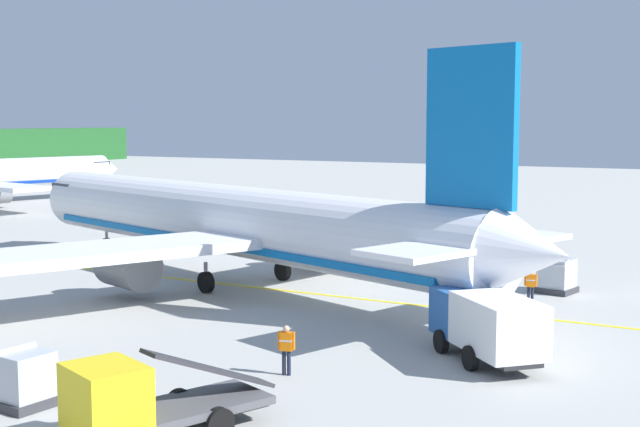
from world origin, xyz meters
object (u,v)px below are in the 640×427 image
object	(u,v)px
cargo_container_near	(556,276)
crew_marshaller	(531,284)
service_truck_baggage	(468,245)
airliner_foreground	(235,223)
service_truck_catering	(487,323)
crew_loader_left	(286,346)
service_truck_fuel	(139,402)
cargo_container_mid	(24,379)

from	to	relation	value
cargo_container_near	crew_marshaller	xyz separation A→B (m)	(-3.32, 0.44, 0.09)
service_truck_baggage	crew_marshaller	size ratio (longest dim) A/B	3.50
airliner_foreground	service_truck_catering	world-z (taller)	airliner_foreground
service_truck_baggage	airliner_foreground	bearing A→B (deg)	137.38
crew_marshaller	airliner_foreground	bearing A→B (deg)	99.83
crew_marshaller	crew_loader_left	world-z (taller)	crew_loader_left
service_truck_fuel	service_truck_catering	size ratio (longest dim) A/B	1.15
airliner_foreground	cargo_container_mid	size ratio (longest dim) A/B	21.75
service_truck_baggage	cargo_container_mid	world-z (taller)	service_truck_baggage
service_truck_catering	cargo_container_near	distance (m)	14.34
service_truck_catering	crew_marshaller	distance (m)	11.07
service_truck_fuel	cargo_container_mid	distance (m)	5.33
cargo_container_near	crew_marshaller	bearing A→B (deg)	172.41
service_truck_fuel	service_truck_catering	distance (m)	13.96
cargo_container_mid	service_truck_catering	bearing A→B (deg)	-42.83
service_truck_baggage	crew_marshaller	bearing A→B (deg)	-142.63
service_truck_fuel	service_truck_catering	xyz separation A→B (m)	(12.69, -5.81, 0.27)
service_truck_catering	cargo_container_near	bearing A→B (deg)	3.64
service_truck_fuel	cargo_container_mid	bearing A→B (deg)	82.16
service_truck_baggage	cargo_container_near	bearing A→B (deg)	-124.89
cargo_container_near	crew_loader_left	world-z (taller)	cargo_container_near
cargo_container_mid	crew_loader_left	world-z (taller)	cargo_container_mid
airliner_foreground	service_truck_fuel	world-z (taller)	airliner_foreground
cargo_container_mid	cargo_container_near	bearing A→B (deg)	-21.18
cargo_container_near	cargo_container_mid	xyz separation A→B (m)	(-26.26, 10.18, -0.02)
airliner_foreground	crew_marshaller	world-z (taller)	airliner_foreground
service_truck_fuel	cargo_container_mid	xyz separation A→B (m)	(0.73, 5.27, -0.31)
cargo_container_mid	crew_marshaller	size ratio (longest dim) A/B	1.11
airliner_foreground	crew_marshaller	distance (m)	15.98
crew_marshaller	crew_loader_left	xyz separation A→B (m)	(-16.09, 4.25, 0.07)
crew_marshaller	crew_loader_left	bearing A→B (deg)	165.21
crew_marshaller	cargo_container_near	bearing A→B (deg)	-7.59
service_truck_fuel	cargo_container_mid	world-z (taller)	service_truck_fuel
service_truck_fuel	crew_loader_left	distance (m)	7.57
airliner_foreground	service_truck_fuel	size ratio (longest dim) A/B	6.37
airliner_foreground	crew_loader_left	xyz separation A→B (m)	(-13.39, -11.32, -2.33)
service_truck_fuel	crew_loader_left	world-z (taller)	service_truck_fuel
service_truck_catering	cargo_container_near	size ratio (longest dim) A/B	2.67
service_truck_fuel	crew_marshaller	distance (m)	24.08
airliner_foreground	cargo_container_near	xyz separation A→B (m)	(6.02, -16.01, -2.49)
service_truck_baggage	service_truck_catering	distance (m)	20.11
cargo_container_near	cargo_container_mid	size ratio (longest dim) A/B	1.11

